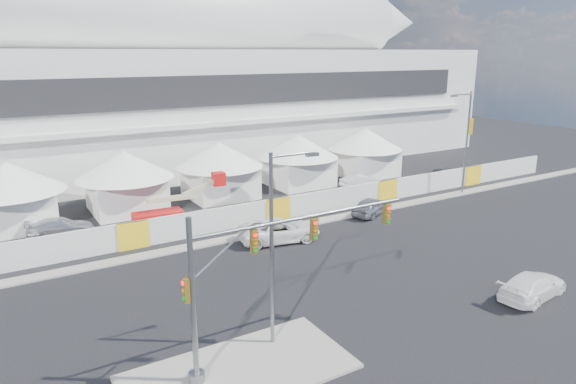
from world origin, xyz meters
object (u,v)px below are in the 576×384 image
lot_car_b (444,175)px  streetlight_median (276,237)px  lot_car_a (361,181)px  pickup_near (533,286)px  boom_lift (167,212)px  traffic_mast (246,278)px  sedan_silver (371,206)px  streetlight_curb (466,136)px  lot_car_c (60,227)px  pickup_curb (279,230)px

lot_car_b → streetlight_median: bearing=107.9°
lot_car_b → lot_car_a: bearing=60.2°
pickup_near → boom_lift: (-13.88, 23.52, 0.32)m
pickup_near → lot_car_b: (16.40, 21.80, 0.08)m
pickup_near → traffic_mast: traffic_mast is taller
lot_car_a → traffic_mast: (-24.32, -22.25, 3.61)m
sedan_silver → streetlight_median: size_ratio=0.49×
streetlight_curb → boom_lift: bearing=168.2°
pickup_near → lot_car_c: (-21.76, 25.17, -0.04)m
streetlight_median → streetlight_curb: size_ratio=0.92×
traffic_mast → streetlight_curb: streetlight_curb is taller
lot_car_b → lot_car_c: bearing=72.5°
pickup_curb → pickup_near: size_ratio=1.19×
lot_car_c → pickup_curb: bearing=-117.1°
traffic_mast → streetlight_median: (2.07, 1.00, 1.19)m
streetlight_curb → boom_lift: (-28.24, 5.88, -4.79)m
pickup_curb → lot_car_a: size_ratio=1.42×
streetlight_median → lot_car_b: bearing=30.4°
lot_car_a → lot_car_b: size_ratio=0.90×
lot_car_c → lot_car_a: bearing=-83.2°
pickup_curb → lot_car_c: bearing=67.2°
streetlight_median → traffic_mast: bearing=-154.3°
lot_car_b → sedan_silver: bearing=96.5°
lot_car_b → boom_lift: boom_lift is taller
lot_car_c → traffic_mast: traffic_mast is taller
pickup_near → traffic_mast: 17.62m
sedan_silver → lot_car_a: 9.23m
pickup_near → lot_car_a: (7.24, 24.65, -0.03)m
boom_lift → streetlight_curb: bearing=-6.7°
pickup_curb → streetlight_median: 14.77m
pickup_curb → traffic_mast: (-9.20, -13.07, 3.47)m
traffic_mast → boom_lift: 21.61m
sedan_silver → lot_car_a: size_ratio=1.06×
lot_car_b → lot_car_c: lot_car_b is taller
sedan_silver → streetlight_median: 22.39m
pickup_near → lot_car_a: 25.69m
sedan_silver → streetlight_median: streetlight_median is taller
lot_car_b → streetlight_curb: (-2.04, -4.15, 5.03)m
sedan_silver → streetlight_curb: size_ratio=0.45×
lot_car_a → boom_lift: boom_lift is taller
pickup_curb → lot_car_b: bearing=-63.3°
lot_car_b → streetlight_curb: 6.83m
streetlight_median → streetlight_curb: bearing=25.9°
lot_car_c → sedan_silver: bearing=-101.1°
streetlight_curb → pickup_curb: bearing=-174.4°
pickup_near → streetlight_median: bearing=69.6°
sedan_silver → lot_car_c: bearing=48.6°
pickup_curb → pickup_near: (7.88, -15.47, -0.11)m
sedan_silver → pickup_curb: size_ratio=0.75×
lot_car_a → streetlight_curb: 11.24m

